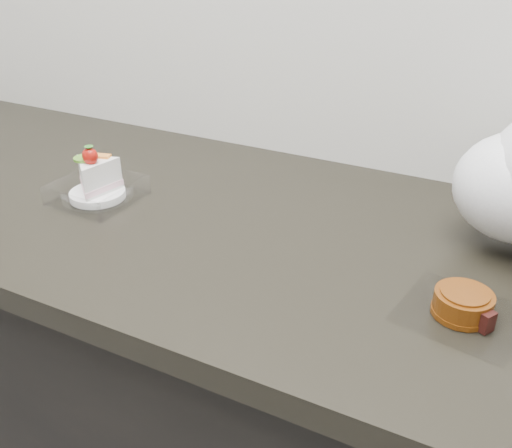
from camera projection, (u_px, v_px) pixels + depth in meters
counter at (256, 420)px, 1.14m from camera, size 2.04×0.64×0.90m
cake_tray at (96, 185)px, 1.00m from camera, size 0.14×0.14×0.10m
mooncake_wrap at (463, 306)px, 0.71m from camera, size 0.17×0.16×0.03m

